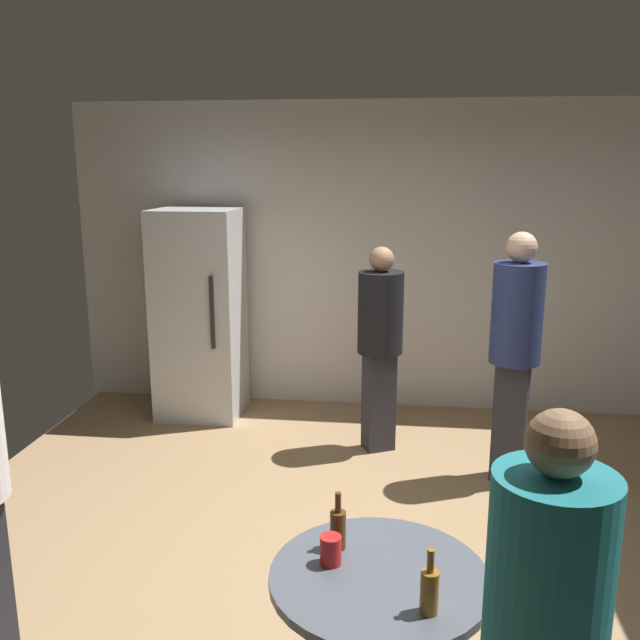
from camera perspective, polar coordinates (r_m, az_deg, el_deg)
name	(u,v)px	position (r m, az deg, el deg)	size (l,w,h in m)	color
ground_plane	(341,571)	(4.05, 1.76, -20.32)	(5.20, 5.20, 0.10)	#9E7C56
wall_back	(370,258)	(6.06, 4.19, 5.19)	(5.32, 0.06, 2.70)	silver
refrigerator	(200,314)	(5.97, -10.04, 0.52)	(0.70, 0.68, 1.80)	silver
foreground_table	(379,599)	(2.68, 4.94, -22.28)	(0.80, 0.80, 0.73)	#4C515B
beer_bottle_amber	(429,590)	(2.42, 9.16, -21.43)	(0.06, 0.06, 0.23)	#8C5919
beer_bottle_brown	(338,528)	(2.72, 1.51, -17.02)	(0.06, 0.06, 0.23)	#593314
plastic_cup_red	(331,550)	(2.64, 0.90, -18.71)	(0.08, 0.08, 0.11)	red
person_in_black_shirt	(380,334)	(5.13, 5.06, -1.19)	(0.46, 0.46, 1.58)	#2D2D38
person_in_teal_shirt	(544,632)	(2.17, 18.27, -23.56)	(0.46, 0.46, 1.56)	#2D2D38
person_in_navy_shirt	(516,339)	(4.76, 16.07, -1.53)	(0.42, 0.42, 1.74)	#2D2D38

